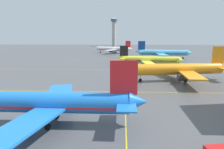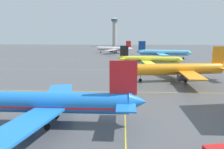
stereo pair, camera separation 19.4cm
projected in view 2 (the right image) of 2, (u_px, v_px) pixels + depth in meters
The scene contains 7 objects.
airliner_front_gate at pixel (43, 103), 39.54m from camera, with size 37.28×32.28×11.63m.
airliner_second_row at pixel (179, 69), 76.09m from camera, with size 37.71×32.12×11.76m.
airliner_third_row at pixel (149, 60), 108.74m from camera, with size 32.60×27.88×10.14m.
airliner_far_left_stand at pixel (163, 53), 143.86m from camera, with size 35.94×30.70×11.18m.
airliner_far_right_stand at pixel (114, 49), 183.47m from camera, with size 32.20×27.53×10.27m.
taxiway_markings at pixel (124, 78), 80.90m from camera, with size 164.45×168.85×0.01m.
control_tower at pixel (114, 30), 284.01m from camera, with size 8.82×8.82×36.09m.
Camera 2 is at (-0.49, -23.86, 16.12)m, focal length 35.54 mm.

